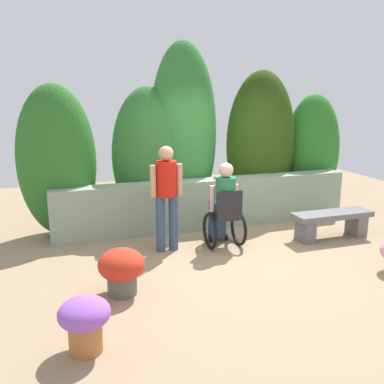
{
  "coord_description": "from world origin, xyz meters",
  "views": [
    {
      "loc": [
        -2.5,
        -5.21,
        2.34
      ],
      "look_at": [
        -0.53,
        0.73,
        0.85
      ],
      "focal_mm": 38.97,
      "sensor_mm": 36.0,
      "label": 1
    }
  ],
  "objects_px": {
    "person_standing_companion": "(167,192)",
    "flower_pot_purple_near": "(122,269)",
    "flower_pot_terracotta_by_wall": "(85,320)",
    "stone_bench": "(332,221)",
    "person_in_wheelchair": "(224,208)"
  },
  "relations": [
    {
      "from": "stone_bench",
      "to": "flower_pot_purple_near",
      "type": "relative_size",
      "value": 2.4
    },
    {
      "from": "stone_bench",
      "to": "flower_pot_purple_near",
      "type": "xyz_separation_m",
      "value": [
        -3.59,
        -0.88,
        0.03
      ]
    },
    {
      "from": "person_in_wheelchair",
      "to": "stone_bench",
      "type": "bearing_deg",
      "value": -2.0
    },
    {
      "from": "stone_bench",
      "to": "person_in_wheelchair",
      "type": "bearing_deg",
      "value": 174.59
    },
    {
      "from": "person_in_wheelchair",
      "to": "flower_pot_terracotta_by_wall",
      "type": "distance_m",
      "value": 3.13
    },
    {
      "from": "person_standing_companion",
      "to": "flower_pot_terracotta_by_wall",
      "type": "relative_size",
      "value": 3.0
    },
    {
      "from": "stone_bench",
      "to": "person_standing_companion",
      "type": "bearing_deg",
      "value": 174.68
    },
    {
      "from": "flower_pot_purple_near",
      "to": "flower_pot_terracotta_by_wall",
      "type": "distance_m",
      "value": 1.15
    },
    {
      "from": "stone_bench",
      "to": "flower_pot_purple_near",
      "type": "height_order",
      "value": "flower_pot_purple_near"
    },
    {
      "from": "person_in_wheelchair",
      "to": "flower_pot_purple_near",
      "type": "bearing_deg",
      "value": -142.99
    },
    {
      "from": "flower_pot_terracotta_by_wall",
      "to": "flower_pot_purple_near",
      "type": "bearing_deg",
      "value": 64.14
    },
    {
      "from": "person_standing_companion",
      "to": "person_in_wheelchair",
      "type": "bearing_deg",
      "value": 3.54
    },
    {
      "from": "person_standing_companion",
      "to": "flower_pot_terracotta_by_wall",
      "type": "height_order",
      "value": "person_standing_companion"
    },
    {
      "from": "stone_bench",
      "to": "flower_pot_purple_near",
      "type": "distance_m",
      "value": 3.7
    },
    {
      "from": "person_standing_companion",
      "to": "flower_pot_purple_near",
      "type": "bearing_deg",
      "value": -115.93
    }
  ]
}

